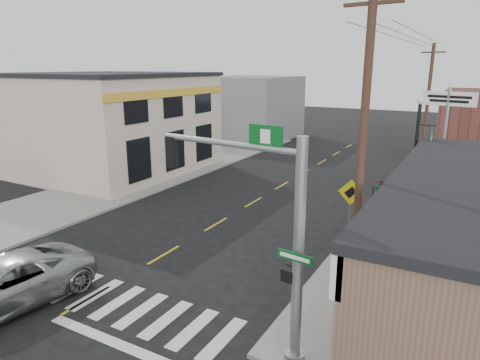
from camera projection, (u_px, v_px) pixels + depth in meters
The scene contains 19 objects.
ground at pixel (87, 300), 14.09m from camera, with size 140.00×140.00×0.00m, color black.
sidewalk_right at pixel (427, 223), 20.83m from camera, with size 6.00×38.00×0.13m, color gray.
sidewalk_left at pixel (144, 178), 29.27m from camera, with size 6.00×38.00×0.13m, color gray.
center_line at pixel (216, 224), 20.84m from camera, with size 0.12×56.00×0.01m, color gold.
crosswalk at pixel (96, 295), 14.43m from camera, with size 11.00×2.20×0.01m, color silver.
left_building at pixel (108, 124), 31.13m from camera, with size 12.00×12.00×6.80m, color beige.
bldg_distant_left at pixel (248, 107), 45.45m from camera, with size 9.00×10.00×6.40m, color slate.
suv at pixel (2, 284), 13.52m from camera, with size 2.61×5.66×1.57m, color #9FA2A4.
traffic_signal_pole at pixel (271, 226), 10.36m from camera, with size 4.75×0.38×6.01m.
guide_sign at pixel (397, 208), 16.83m from camera, with size 1.70×0.14×2.97m.
fire_hydrant at pixel (340, 271), 14.98m from camera, with size 0.23×0.23×0.73m.
ped_crossing_sign at pixel (350, 200), 17.86m from camera, with size 1.09×0.08×2.80m.
lamp_post at pixel (416, 153), 19.72m from camera, with size 0.77×0.61×5.97m.
dance_center_sign at pixel (447, 114), 23.98m from camera, with size 2.94×0.18×6.24m.
bare_tree at pixel (392, 201), 13.22m from camera, with size 2.10×2.10×4.21m.
shrub_front at pixel (368, 307), 12.51m from camera, with size 1.34×1.34×1.00m, color #18351D.
shrub_back at pixel (429, 253), 16.25m from camera, with size 1.23×1.23×0.92m, color black.
utility_pole_near at pixel (362, 150), 12.68m from camera, with size 1.67×0.25×9.62m.
utility_pole_far at pixel (427, 110), 28.39m from camera, with size 1.52×0.23×8.77m.
Camera 1 is at (10.54, -8.54, 7.47)m, focal length 32.00 mm.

